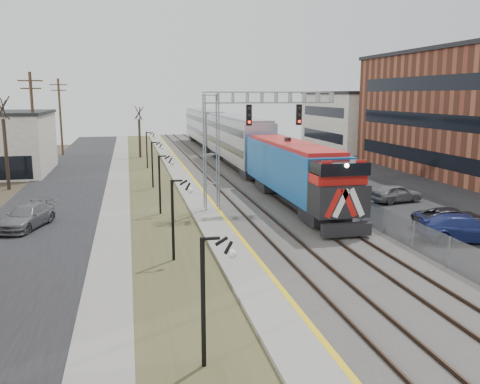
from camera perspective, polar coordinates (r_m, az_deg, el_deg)
name	(u,v)px	position (r m, az deg, el deg)	size (l,w,h in m)	color
street_west	(57,199)	(41.81, -19.85, -0.70)	(7.00, 120.00, 0.04)	black
sidewalk	(117,196)	(41.45, -13.67, -0.42)	(2.00, 120.00, 0.08)	gray
grass_median	(155,194)	(41.48, -9.53, -0.27)	(4.00, 120.00, 0.06)	#414826
platform	(192,192)	(41.71, -5.42, 0.02)	(2.00, 120.00, 0.24)	gray
ballast_bed	(251,190)	(42.59, 1.27, 0.27)	(8.00, 120.00, 0.20)	#595651
parking_lot	(382,185)	(46.88, 15.68, 0.74)	(16.00, 120.00, 0.04)	black
platform_edge	(203,190)	(41.80, -4.22, 0.24)	(0.24, 120.00, 0.01)	gold
track_near	(228,188)	(42.14, -1.37, 0.40)	(1.58, 120.00, 0.15)	#2D2119
track_far	(268,187)	(42.93, 3.22, 0.58)	(1.58, 120.00, 0.15)	#2D2119
train	(229,139)	(59.14, -1.24, 5.97)	(3.00, 63.05, 5.33)	#13549C
signal_gantry	(236,130)	(34.49, -0.44, 6.97)	(9.00, 1.07, 8.15)	gray
lampposts	(172,220)	(24.76, -7.61, -3.11)	(0.14, 62.14, 4.00)	black
fence	(299,180)	(43.64, 6.64, 1.39)	(0.04, 120.00, 1.60)	gray
bare_trees	(46,158)	(45.39, -20.91, 3.54)	(12.30, 42.30, 5.95)	#382D23
car_lot_c	(453,219)	(32.76, 22.83, -2.86)	(2.14, 4.63, 1.29)	black
car_lot_d	(465,229)	(30.39, 23.91, -3.80)	(2.05, 5.05, 1.46)	navy
car_lot_e	(396,194)	(39.60, 17.11, -0.17)	(1.61, 4.01, 1.37)	slate
car_street_b	(27,217)	(33.17, -22.85, -2.63)	(1.92, 4.72, 1.37)	slate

